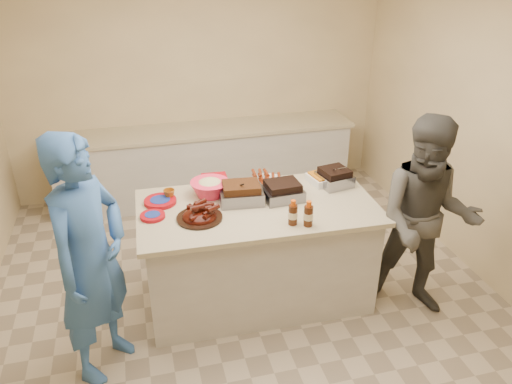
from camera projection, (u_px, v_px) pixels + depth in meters
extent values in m
cube|color=#47230F|center=(241.00, 202.00, 4.19)|extent=(0.38, 0.30, 0.11)
cube|color=black|center=(282.00, 199.00, 4.23)|extent=(0.34, 0.29, 0.10)
cube|color=gray|center=(334.00, 185.00, 4.47)|extent=(0.31, 0.31, 0.11)
cylinder|color=silver|center=(267.00, 182.00, 4.52)|extent=(0.37, 0.37, 0.05)
cube|color=orange|center=(327.00, 181.00, 4.54)|extent=(0.37, 0.30, 0.09)
cylinder|color=#3D1B0B|center=(292.00, 224.00, 3.85)|extent=(0.07, 0.07, 0.21)
cylinder|color=#3D1B0B|center=(308.00, 225.00, 3.84)|extent=(0.07, 0.07, 0.21)
cylinder|color=#FEAB06|center=(235.00, 194.00, 4.31)|extent=(0.05, 0.05, 0.13)
imported|color=silver|center=(237.00, 196.00, 4.27)|extent=(0.14, 0.05, 0.14)
cylinder|color=#9A0811|center=(160.00, 203.00, 4.16)|extent=(0.28, 0.28, 0.03)
cylinder|color=#9A0811|center=(153.00, 217.00, 3.95)|extent=(0.20, 0.20, 0.03)
imported|color=#985210|center=(170.00, 199.00, 4.22)|extent=(0.10, 0.09, 0.10)
cube|color=#9A0811|center=(215.00, 187.00, 4.43)|extent=(0.23, 0.17, 0.11)
imported|color=#3663A8|center=(109.00, 361.00, 3.84)|extent=(1.92, 1.64, 0.45)
imported|color=#4F4D46|center=(411.00, 305.00, 4.42)|extent=(1.55, 1.94, 0.66)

